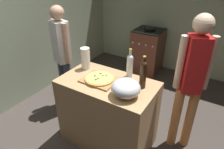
{
  "coord_description": "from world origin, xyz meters",
  "views": [
    {
      "loc": [
        0.96,
        -1.04,
        2.12
      ],
      "look_at": [
        -0.12,
        0.73,
        0.97
      ],
      "focal_mm": 32.3,
      "sensor_mm": 36.0,
      "label": 1
    }
  ],
  "objects_px": {
    "pizza": "(100,78)",
    "person_in_red": "(191,79)",
    "person_in_stripes": "(62,54)",
    "mixing_bowl": "(126,88)",
    "stove": "(147,51)",
    "wine_bottle_dark": "(130,65)",
    "paper_towel_roll": "(85,58)",
    "wine_bottle_amber": "(143,73)"
  },
  "relations": [
    {
      "from": "mixing_bowl",
      "to": "person_in_red",
      "type": "relative_size",
      "value": 0.18
    },
    {
      "from": "paper_towel_roll",
      "to": "wine_bottle_dark",
      "type": "bearing_deg",
      "value": 9.9
    },
    {
      "from": "person_in_stripes",
      "to": "stove",
      "type": "bearing_deg",
      "value": 71.69
    },
    {
      "from": "wine_bottle_amber",
      "to": "pizza",
      "type": "bearing_deg",
      "value": -165.36
    },
    {
      "from": "wine_bottle_amber",
      "to": "person_in_stripes",
      "type": "relative_size",
      "value": 0.23
    },
    {
      "from": "paper_towel_roll",
      "to": "mixing_bowl",
      "type": "bearing_deg",
      "value": -20.73
    },
    {
      "from": "pizza",
      "to": "person_in_red",
      "type": "relative_size",
      "value": 0.2
    },
    {
      "from": "mixing_bowl",
      "to": "wine_bottle_dark",
      "type": "xyz_separation_m",
      "value": [
        -0.15,
        0.38,
        0.07
      ]
    },
    {
      "from": "person_in_stripes",
      "to": "mixing_bowl",
      "type": "bearing_deg",
      "value": -18.45
    },
    {
      "from": "paper_towel_roll",
      "to": "person_in_red",
      "type": "relative_size",
      "value": 0.17
    },
    {
      "from": "pizza",
      "to": "stove",
      "type": "relative_size",
      "value": 0.36
    },
    {
      "from": "pizza",
      "to": "person_in_red",
      "type": "height_order",
      "value": "person_in_red"
    },
    {
      "from": "mixing_bowl",
      "to": "wine_bottle_amber",
      "type": "xyz_separation_m",
      "value": [
        0.08,
        0.24,
        0.08
      ]
    },
    {
      "from": "mixing_bowl",
      "to": "pizza",
      "type": "bearing_deg",
      "value": 164.56
    },
    {
      "from": "pizza",
      "to": "wine_bottle_amber",
      "type": "relative_size",
      "value": 0.92
    },
    {
      "from": "pizza",
      "to": "wine_bottle_amber",
      "type": "bearing_deg",
      "value": 14.64
    },
    {
      "from": "wine_bottle_dark",
      "to": "wine_bottle_amber",
      "type": "bearing_deg",
      "value": -31.31
    },
    {
      "from": "paper_towel_roll",
      "to": "wine_bottle_dark",
      "type": "height_order",
      "value": "wine_bottle_dark"
    },
    {
      "from": "pizza",
      "to": "wine_bottle_dark",
      "type": "distance_m",
      "value": 0.39
    },
    {
      "from": "stove",
      "to": "person_in_red",
      "type": "xyz_separation_m",
      "value": [
        1.2,
        -1.73,
        0.53
      ]
    },
    {
      "from": "mixing_bowl",
      "to": "wine_bottle_amber",
      "type": "height_order",
      "value": "wine_bottle_amber"
    },
    {
      "from": "wine_bottle_amber",
      "to": "person_in_red",
      "type": "distance_m",
      "value": 0.56
    },
    {
      "from": "pizza",
      "to": "wine_bottle_dark",
      "type": "bearing_deg",
      "value": 46.71
    },
    {
      "from": "stove",
      "to": "person_in_stripes",
      "type": "bearing_deg",
      "value": -108.31
    },
    {
      "from": "wine_bottle_dark",
      "to": "mixing_bowl",
      "type": "bearing_deg",
      "value": -68.21
    },
    {
      "from": "pizza",
      "to": "person_in_stripes",
      "type": "distance_m",
      "value": 0.95
    },
    {
      "from": "pizza",
      "to": "mixing_bowl",
      "type": "xyz_separation_m",
      "value": [
        0.4,
        -0.11,
        0.06
      ]
    },
    {
      "from": "wine_bottle_dark",
      "to": "person_in_stripes",
      "type": "relative_size",
      "value": 0.22
    },
    {
      "from": "mixing_bowl",
      "to": "wine_bottle_dark",
      "type": "bearing_deg",
      "value": 111.79
    },
    {
      "from": "mixing_bowl",
      "to": "stove",
      "type": "xyz_separation_m",
      "value": [
        -0.68,
        2.29,
        -0.55
      ]
    },
    {
      "from": "mixing_bowl",
      "to": "paper_towel_roll",
      "type": "relative_size",
      "value": 1.07
    },
    {
      "from": "pizza",
      "to": "wine_bottle_dark",
      "type": "xyz_separation_m",
      "value": [
        0.25,
        0.27,
        0.13
      ]
    },
    {
      "from": "paper_towel_roll",
      "to": "wine_bottle_amber",
      "type": "distance_m",
      "value": 0.81
    },
    {
      "from": "pizza",
      "to": "person_in_stripes",
      "type": "relative_size",
      "value": 0.21
    },
    {
      "from": "stove",
      "to": "mixing_bowl",
      "type": "bearing_deg",
      "value": -73.49
    },
    {
      "from": "pizza",
      "to": "stove",
      "type": "distance_m",
      "value": 2.25
    },
    {
      "from": "mixing_bowl",
      "to": "paper_towel_roll",
      "type": "xyz_separation_m",
      "value": [
        -0.73,
        0.28,
        0.05
      ]
    },
    {
      "from": "wine_bottle_dark",
      "to": "pizza",
      "type": "bearing_deg",
      "value": -133.29
    },
    {
      "from": "pizza",
      "to": "wine_bottle_dark",
      "type": "height_order",
      "value": "wine_bottle_dark"
    },
    {
      "from": "pizza",
      "to": "paper_towel_roll",
      "type": "relative_size",
      "value": 1.21
    },
    {
      "from": "paper_towel_roll",
      "to": "person_in_stripes",
      "type": "xyz_separation_m",
      "value": [
        -0.57,
        0.16,
        -0.12
      ]
    },
    {
      "from": "pizza",
      "to": "paper_towel_roll",
      "type": "distance_m",
      "value": 0.38
    }
  ]
}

